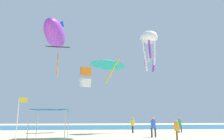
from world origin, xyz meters
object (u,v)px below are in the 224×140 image
kite_box_orange (85,77)px  kite_octopus_white (149,39)px  person_near_tent (177,128)px  person_central (153,125)px  canopy_tent (51,111)px  person_leftmost (133,124)px  person_rightmost (180,124)px  kite_inflatable_purple (55,34)px  kite_diamond_black (58,48)px  kite_parafoil_blue (54,28)px  kite_delta_teal (108,62)px  banner_flag (19,115)px

kite_box_orange → kite_octopus_white: kite_octopus_white is taller
person_near_tent → person_central: size_ratio=0.86×
canopy_tent → person_leftmost: canopy_tent is taller
person_rightmost → kite_inflatable_purple: (-15.43, -2.47, 10.16)m
person_central → kite_diamond_black: size_ratio=0.64×
person_central → kite_inflatable_purple: kite_inflatable_purple is taller
person_near_tent → person_leftmost: bearing=37.7°
kite_parafoil_blue → kite_box_orange: bearing=146.1°
person_near_tent → kite_diamond_black: kite_diamond_black is taller
kite_delta_teal → kite_diamond_black: (-4.73, -2.87, 0.41)m
kite_diamond_black → canopy_tent: bearing=109.9°
person_leftmost → banner_flag: 14.43m
kite_delta_teal → person_rightmost: bearing=-74.3°
person_leftmost → banner_flag: banner_flag is taller
kite_inflatable_purple → kite_box_orange: 7.94m
person_leftmost → kite_parafoil_blue: bearing=52.6°
kite_inflatable_purple → kite_box_orange: (3.58, 5.94, -3.86)m
person_central → kite_delta_teal: bearing=3.2°
person_rightmost → kite_delta_teal: size_ratio=0.43×
person_near_tent → kite_diamond_black: 12.33m
person_central → person_leftmost: bearing=-66.2°
kite_inflatable_purple → canopy_tent: bearing=-170.9°
kite_diamond_black → kite_inflatable_purple: bearing=101.0°
person_rightmost → kite_delta_teal: (-9.49, -4.91, 6.35)m
kite_box_orange → kite_diamond_black: 11.51m
kite_delta_teal → kite_box_orange: kite_box_orange is taller
kite_inflatable_purple → person_rightmost: bearing=-81.2°
kite_octopus_white → kite_parafoil_blue: bearing=69.4°
canopy_tent → kite_diamond_black: (0.56, -1.39, 5.44)m
person_leftmost → kite_octopus_white: 12.63m
kite_box_orange → kite_octopus_white: size_ratio=0.50×
banner_flag → kite_diamond_black: 6.62m
kite_inflatable_purple → person_central: bearing=-108.9°
person_near_tent → kite_delta_teal: 9.25m
person_central → banner_flag: (-11.28, -3.97, 0.88)m
person_near_tent → kite_inflatable_purple: 16.55m
kite_diamond_black → kite_delta_teal: bearing=29.4°
person_near_tent → person_central: 2.95m
canopy_tent → kite_diamond_black: bearing=-68.3°
person_rightmost → kite_octopus_white: (-2.76, 2.57, 11.92)m
banner_flag → kite_parafoil_blue: bearing=93.9°
person_leftmost → kite_inflatable_purple: bearing=113.5°
kite_octopus_white → kite_delta_teal: bearing=150.9°
canopy_tent → person_near_tent: (10.75, -2.23, -1.45)m
canopy_tent → banner_flag: banner_flag is taller
canopy_tent → kite_delta_teal: bearing=15.6°
canopy_tent → banner_flag: bearing=-116.0°
person_leftmost → kite_parafoil_blue: kite_parafoil_blue is taller
person_central → person_rightmost: (5.21, 5.91, -0.02)m
person_leftmost → kite_parafoil_blue: 24.53m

